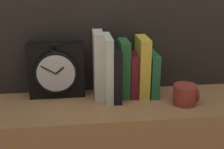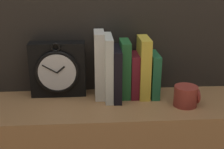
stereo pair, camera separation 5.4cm
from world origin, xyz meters
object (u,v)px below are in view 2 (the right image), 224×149
Objects in this scene: book_slot0_white at (99,65)px; book_slot2_black at (117,73)px; book_slot1_white at (108,68)px; book_slot3_green at (125,69)px; book_slot6_green at (154,75)px; clock at (58,69)px; book_slot4_maroon at (134,75)px; book_slot5_yellow at (143,67)px; mug at (186,96)px.

book_slot0_white is 0.07m from book_slot2_black.
book_slot2_black is (0.03, -0.00, -0.02)m from book_slot1_white.
book_slot3_green is 0.12m from book_slot6_green.
book_slot0_white is 1.17× the size of book_slot3_green.
book_slot1_white is at bearing 176.88° from book_slot2_black.
book_slot4_maroon is at bearing -3.96° from clock.
book_slot0_white is at bearing 178.20° from book_slot5_yellow.
book_slot5_yellow is at bearing -179.19° from book_slot6_green.
book_slot0_white is at bearing -179.54° from book_slot3_green.
book_slot5_yellow reaches higher than mug.
book_slot2_black is 1.17× the size of book_slot4_maroon.
book_slot2_black is (0.23, -0.04, -0.01)m from clock.
book_slot4_maroon is 0.08m from book_slot6_green.
book_slot5_yellow is 0.05m from book_slot6_green.
clock is 1.31× the size of book_slot4_maroon.
book_slot1_white is 1.23× the size of book_slot2_black.
book_slot1_white reaches higher than book_slot4_maroon.
book_slot4_maroon is at bearing 16.08° from book_slot2_black.
book_slot5_yellow reaches higher than clock.
book_slot3_green is at bearing 178.94° from book_slot4_maroon.
book_slot0_white is (0.16, -0.02, 0.02)m from clock.
book_slot3_green is at bearing 175.11° from book_slot5_yellow.
book_slot4_maroon is 0.22m from mug.
book_slot6_green is at bearing -2.80° from book_slot3_green.
book_slot2_black is 2.17× the size of mug.
clock is at bearing 176.11° from book_slot6_green.
clock is 1.01× the size of book_slot3_green.
book_slot5_yellow is at bearing 143.34° from mug.
book_slot1_white reaches higher than mug.
book_slot6_green is (0.37, -0.03, -0.02)m from clock.
book_slot0_white is at bearing -7.27° from clock.
book_slot4_maroon reaches higher than mug.
book_slot2_black is at bearing -3.12° from book_slot1_white.
book_slot0_white is 2.82× the size of mug.
book_slot1_white reaches higher than book_slot5_yellow.
mug is at bearing -18.51° from book_slot1_white.
book_slot2_black is at bearing -174.11° from book_slot6_green.
book_slot3_green is (0.03, 0.02, 0.01)m from book_slot2_black.
book_slot1_white is 1.45× the size of book_slot4_maroon.
book_slot5_yellow reaches higher than book_slot4_maroon.
book_slot1_white is 0.07m from book_slot3_green.
book_slot5_yellow is at bearing 7.87° from book_slot2_black.
book_slot5_yellow is 1.37× the size of book_slot6_green.
book_slot1_white reaches higher than book_slot3_green.
book_slot3_green is at bearing -4.36° from clock.
book_slot3_green is at bearing 152.31° from mug.
book_slot0_white is 1.30× the size of book_slot2_black.
book_slot2_black is 0.07m from book_slot4_maroon.
book_slot0_white is at bearing 178.71° from book_slot6_green.
book_slot1_white is 1.11× the size of book_slot3_green.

